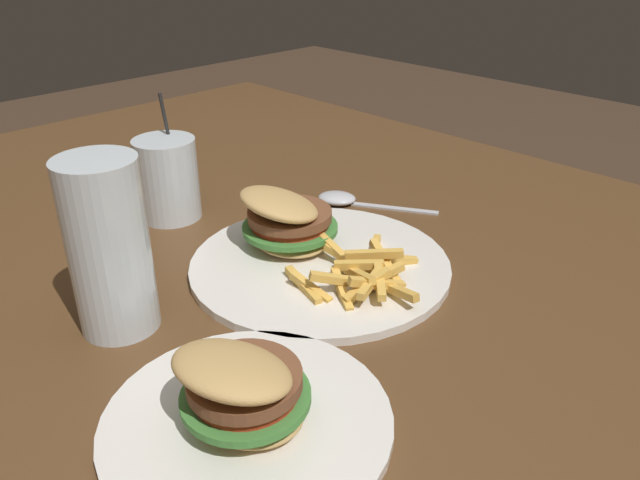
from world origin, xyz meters
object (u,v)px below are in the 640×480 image
Objects in this scene: meal_plate_near at (308,246)px; meal_plate_far at (244,404)px; spoon at (342,199)px; juice_glass at (168,182)px; beer_glass at (110,253)px.

meal_plate_far is at bearing 125.77° from meal_plate_near.
spoon is 0.47m from meal_plate_far.
juice_glass is at bearing -25.02° from meal_plate_far.
spoon is (-0.14, -0.20, -0.05)m from juice_glass.
beer_glass reaches higher than meal_plate_far.
juice_glass reaches higher than spoon.
beer_glass is 0.27m from juice_glass.
juice_glass is 1.01× the size of spoon.
meal_plate_far is (-0.26, 0.39, 0.02)m from spoon.
beer_glass is 1.07× the size of juice_glass.
spoon is at bearing -124.50° from juice_glass.
meal_plate_near reaches higher than spoon.
juice_glass is at bearing 11.03° from meal_plate_near.
meal_plate_far is at bearing 179.53° from beer_glass.
beer_glass is 0.40m from spoon.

